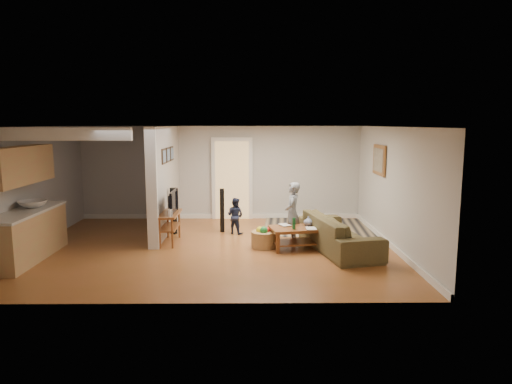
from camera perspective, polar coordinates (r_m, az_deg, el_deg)
ground at (r=9.64m, az=-5.47°, el=-6.91°), size 7.50×7.50×0.00m
room_shell at (r=9.93m, az=-11.53°, el=1.98°), size 7.54×6.02×2.52m
area_rug at (r=11.53m, az=8.43°, el=-4.35°), size 3.09×2.36×0.01m
sofa at (r=9.58m, az=10.24°, el=-7.12°), size 1.43×2.55×0.70m
coffee_table at (r=9.48m, az=5.44°, el=-4.98°), size 1.25×0.87×0.68m
tv_console at (r=10.00m, az=-10.70°, el=-2.92°), size 0.40×1.05×0.90m
speaker_left at (r=10.80m, az=-10.27°, el=-2.34°), size 0.15×0.15×1.10m
speaker_right at (r=10.87m, az=-4.26°, el=-2.30°), size 0.11×0.11×1.04m
toy_basket at (r=9.55m, az=0.97°, el=-5.83°), size 0.52×0.52×0.46m
child at (r=9.95m, az=4.53°, el=-6.41°), size 0.41×0.54×1.33m
toddler at (r=10.79m, az=-2.60°, el=-5.20°), size 0.52×0.48×0.85m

